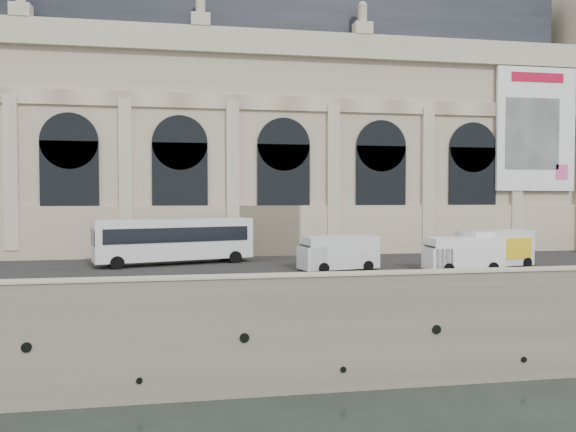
# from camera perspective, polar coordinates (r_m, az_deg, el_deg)

# --- Properties ---
(ground) EXTENTS (260.00, 260.00, 0.00)m
(ground) POSITION_cam_1_polar(r_m,az_deg,el_deg) (37.07, 11.85, -16.75)
(ground) COLOR black
(ground) RESTS_ON ground
(quay) EXTENTS (160.00, 70.00, 6.00)m
(quay) POSITION_cam_1_polar(r_m,az_deg,el_deg) (69.40, 1.03, -5.36)
(quay) COLOR gray
(quay) RESTS_ON ground
(street) EXTENTS (160.00, 24.00, 0.06)m
(street) POSITION_cam_1_polar(r_m,az_deg,el_deg) (48.74, 5.76, -4.91)
(street) COLOR #2D2D2D
(street) RESTS_ON quay
(parapet) EXTENTS (160.00, 1.40, 1.21)m
(parapet) POSITION_cam_1_polar(r_m,az_deg,el_deg) (36.06, 11.57, -6.45)
(parapet) COLOR gray
(parapet) RESTS_ON quay
(museum) EXTENTS (69.00, 18.70, 29.10)m
(museum) POSITION_cam_1_polar(r_m,az_deg,el_deg) (64.31, -3.55, 8.99)
(museum) COLOR #B8A98D
(museum) RESTS_ON quay
(bus_left) EXTENTS (13.65, 6.26, 3.95)m
(bus_left) POSITION_cam_1_polar(r_m,az_deg,el_deg) (49.20, -11.45, -2.32)
(bus_left) COLOR silver
(bus_left) RESTS_ON quay
(van_b) EXTENTS (6.54, 3.47, 2.77)m
(van_b) POSITION_cam_1_polar(r_m,az_deg,el_deg) (44.54, 4.83, -3.77)
(van_b) COLOR silver
(van_b) RESTS_ON quay
(van_c) EXTENTS (6.00, 2.53, 2.67)m
(van_c) POSITION_cam_1_polar(r_m,az_deg,el_deg) (46.10, 17.06, -3.72)
(van_c) COLOR white
(van_c) RESTS_ON quay
(box_truck) EXTENTS (7.97, 4.23, 3.07)m
(box_truck) POSITION_cam_1_polar(r_m,az_deg,el_deg) (49.25, 19.91, -3.18)
(box_truck) COLOR silver
(box_truck) RESTS_ON quay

